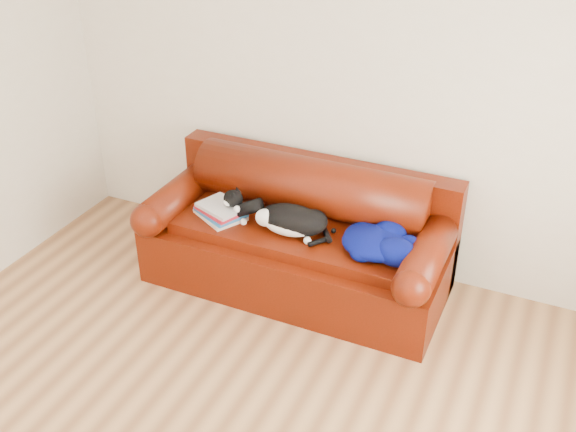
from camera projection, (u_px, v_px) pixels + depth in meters
name	position (u px, v px, depth m)	size (l,w,h in m)	color
room_shell	(221.00, 169.00, 2.79)	(4.52, 4.02, 2.61)	beige
sofa_base	(296.00, 256.00, 4.78)	(2.10, 0.90, 0.50)	#380D02
sofa_back	(310.00, 204.00, 4.82)	(2.10, 1.01, 0.88)	#380D02
book_stack	(221.00, 211.00, 4.72)	(0.42, 0.39, 0.10)	beige
cat	(291.00, 221.00, 4.52)	(0.69, 0.33, 0.24)	black
blanket	(379.00, 242.00, 4.33)	(0.54, 0.46, 0.17)	#02084C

